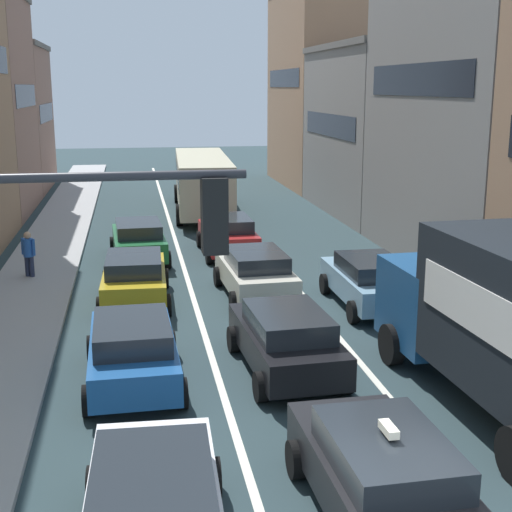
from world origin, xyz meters
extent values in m
cube|color=#9D9D9D|center=(-6.70, 20.00, 0.07)|extent=(2.60, 64.00, 0.14)
cube|color=silver|center=(-1.70, 20.00, 0.01)|extent=(0.16, 60.00, 0.01)
cube|color=silver|center=(1.70, 20.00, 0.01)|extent=(0.16, 60.00, 0.01)
cube|color=black|center=(-8.48, 30.80, 5.86)|extent=(0.02, 7.04, 1.10)
cube|color=black|center=(-8.48, 39.60, 4.73)|extent=(0.02, 7.04, 1.10)
cube|color=#9E7556|center=(9.90, 38.50, 6.21)|extent=(7.00, 10.90, 12.41)
cube|color=black|center=(6.38, 38.50, 6.83)|extent=(0.02, 8.80, 1.10)
cube|color=gray|center=(9.90, 27.50, 4.05)|extent=(7.00, 10.90, 8.09)
cube|color=black|center=(6.38, 27.50, 4.45)|extent=(0.02, 8.80, 1.10)
cube|color=#66605B|center=(9.90, 27.50, 8.24)|extent=(7.20, 10.90, 0.30)
cube|color=gray|center=(9.90, 16.50, 5.96)|extent=(7.00, 10.90, 11.91)
cube|color=black|center=(6.39, 16.50, 6.55)|extent=(0.02, 8.80, 1.10)
cylinder|color=#2D2D33|center=(-3.95, 0.01, 5.40)|extent=(3.50, 0.10, 0.10)
cube|color=black|center=(-2.55, 0.01, 4.95)|extent=(0.28, 0.28, 0.84)
sphere|color=red|center=(-2.55, 0.16, 5.21)|extent=(0.18, 0.18, 0.18)
sphere|color=#F2A519|center=(-2.55, 0.16, 4.95)|extent=(0.18, 0.18, 0.18)
sphere|color=green|center=(-2.55, 0.16, 4.69)|extent=(0.18, 0.18, 0.18)
cube|color=navy|center=(3.59, 7.29, 1.43)|extent=(2.49, 2.49, 1.90)
cube|color=black|center=(3.54, 8.50, 1.81)|extent=(2.02, 0.11, 0.70)
cube|color=white|center=(2.52, 3.48, 2.46)|extent=(0.20, 4.48, 0.90)
cylinder|color=black|center=(2.39, 7.32, 0.48)|extent=(0.34, 0.97, 0.96)
cylinder|color=black|center=(4.79, 7.41, 0.48)|extent=(0.34, 0.97, 0.96)
cube|color=black|center=(0.02, 1.37, 0.67)|extent=(1.90, 4.34, 0.70)
cube|color=#1E2328|center=(0.02, 1.17, 1.23)|extent=(1.64, 2.44, 0.52)
cube|color=#F2EACC|center=(0.02, 1.17, 1.60)|extent=(0.17, 0.44, 0.12)
cylinder|color=black|center=(-0.93, 2.81, 0.32)|extent=(0.23, 0.64, 0.64)
cylinder|color=black|center=(0.91, 2.85, 0.32)|extent=(0.23, 0.64, 0.64)
cube|color=#1E2328|center=(-3.32, 0.85, 1.23)|extent=(1.67, 2.46, 0.52)
cylinder|color=black|center=(-4.18, 2.55, 0.32)|extent=(0.24, 0.65, 0.64)
cylinder|color=black|center=(-2.34, 2.48, 0.32)|extent=(0.24, 0.65, 0.64)
cube|color=black|center=(-0.14, 7.31, 0.67)|extent=(2.02, 4.39, 0.70)
cube|color=#1E2328|center=(-0.13, 7.11, 1.23)|extent=(1.70, 2.49, 0.52)
cylinder|color=black|center=(-1.13, 8.73, 0.32)|extent=(0.25, 0.65, 0.64)
cylinder|color=black|center=(0.70, 8.82, 0.32)|extent=(0.25, 0.65, 0.64)
cylinder|color=black|center=(-0.98, 5.81, 0.32)|extent=(0.25, 0.65, 0.64)
cylinder|color=black|center=(0.85, 5.90, 0.32)|extent=(0.25, 0.65, 0.64)
cube|color=#194C8C|center=(-3.55, 7.21, 0.67)|extent=(1.88, 4.33, 0.70)
cube|color=#1E2328|center=(-3.54, 7.01, 1.23)|extent=(1.63, 2.44, 0.52)
cylinder|color=black|center=(-4.50, 8.65, 0.32)|extent=(0.23, 0.64, 0.64)
cylinder|color=black|center=(-2.66, 8.69, 0.32)|extent=(0.23, 0.64, 0.64)
cylinder|color=black|center=(-4.44, 5.73, 0.32)|extent=(0.23, 0.64, 0.64)
cylinder|color=black|center=(-2.60, 5.77, 0.32)|extent=(0.23, 0.64, 0.64)
cube|color=beige|center=(0.19, 13.29, 0.67)|extent=(1.97, 4.37, 0.70)
cube|color=#1E2328|center=(0.20, 13.09, 1.23)|extent=(1.68, 2.47, 0.52)
cylinder|color=black|center=(-0.78, 14.72, 0.32)|extent=(0.25, 0.65, 0.64)
cylinder|color=black|center=(1.06, 14.79, 0.32)|extent=(0.25, 0.65, 0.64)
cylinder|color=black|center=(-0.67, 11.79, 0.32)|extent=(0.25, 0.65, 0.64)
cylinder|color=black|center=(1.17, 11.87, 0.32)|extent=(0.25, 0.65, 0.64)
cube|color=#B29319|center=(-3.45, 13.33, 0.67)|extent=(1.92, 4.35, 0.70)
cube|color=#1E2328|center=(-3.45, 13.13, 1.23)|extent=(1.65, 2.45, 0.52)
cylinder|color=black|center=(-4.33, 14.81, 0.32)|extent=(0.24, 0.65, 0.64)
cylinder|color=black|center=(-2.49, 14.76, 0.32)|extent=(0.24, 0.65, 0.64)
cylinder|color=black|center=(-4.41, 11.89, 0.32)|extent=(0.24, 0.65, 0.64)
cylinder|color=black|center=(-2.57, 11.84, 0.32)|extent=(0.24, 0.65, 0.64)
cube|color=#A51E1E|center=(0.15, 19.20, 0.67)|extent=(1.89, 4.34, 0.70)
cube|color=#1E2328|center=(0.15, 19.00, 1.23)|extent=(1.63, 2.44, 0.52)
cylinder|color=black|center=(-0.80, 20.64, 0.32)|extent=(0.23, 0.64, 0.64)
cylinder|color=black|center=(1.04, 20.68, 0.32)|extent=(0.23, 0.64, 0.64)
cylinder|color=black|center=(-0.74, 17.72, 0.32)|extent=(0.23, 0.64, 0.64)
cylinder|color=black|center=(1.10, 17.76, 0.32)|extent=(0.23, 0.64, 0.64)
cube|color=#19592D|center=(-3.25, 18.74, 0.67)|extent=(1.99, 4.38, 0.70)
cube|color=#1E2328|center=(-3.24, 18.54, 1.23)|extent=(1.69, 2.48, 0.52)
cylinder|color=black|center=(-4.24, 20.16, 0.32)|extent=(0.25, 0.65, 0.64)
cylinder|color=black|center=(-2.40, 20.24, 0.32)|extent=(0.25, 0.65, 0.64)
cylinder|color=black|center=(-4.11, 17.24, 0.32)|extent=(0.25, 0.65, 0.64)
cylinder|color=black|center=(-2.27, 17.32, 0.32)|extent=(0.25, 0.65, 0.64)
cube|color=#759EB7|center=(3.32, 11.78, 0.67)|extent=(1.80, 4.30, 0.70)
cube|color=#1E2328|center=(3.32, 11.58, 1.23)|extent=(1.59, 2.41, 0.52)
cylinder|color=black|center=(2.40, 13.24, 0.32)|extent=(0.22, 0.64, 0.64)
cylinder|color=black|center=(4.24, 13.24, 0.32)|extent=(0.22, 0.64, 0.64)
cylinder|color=black|center=(2.40, 10.32, 0.32)|extent=(0.22, 0.64, 0.64)
cylinder|color=black|center=(4.24, 10.31, 0.32)|extent=(0.22, 0.64, 0.64)
cube|color=#BFB793|center=(0.11, 28.46, 1.70)|extent=(3.03, 10.61, 2.40)
cube|color=black|center=(0.11, 28.46, 2.06)|extent=(3.03, 9.99, 0.70)
cylinder|color=black|center=(-0.94, 32.30, 0.50)|extent=(0.35, 1.01, 1.00)
cylinder|color=black|center=(1.55, 32.17, 0.50)|extent=(0.35, 1.01, 1.00)
cylinder|color=black|center=(-1.30, 25.38, 0.50)|extent=(0.35, 1.01, 1.00)
cylinder|color=black|center=(1.20, 25.25, 0.50)|extent=(0.35, 1.01, 1.00)
cylinder|color=#262D47|center=(-6.81, 16.44, 0.41)|extent=(0.16, 0.16, 0.82)
cylinder|color=#262D47|center=(-6.96, 16.53, 0.41)|extent=(0.16, 0.16, 0.82)
cylinder|color=#2659B2|center=(-6.89, 16.49, 1.12)|extent=(0.34, 0.34, 0.60)
sphere|color=tan|center=(-6.89, 16.49, 1.54)|extent=(0.24, 0.24, 0.24)
cylinder|color=#2659B2|center=(-6.70, 16.37, 1.15)|extent=(0.10, 0.10, 0.55)
cylinder|color=#2659B2|center=(-7.08, 16.60, 1.15)|extent=(0.10, 0.10, 0.55)
camera|label=1|loc=(-3.43, -7.70, 6.32)|focal=50.47mm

